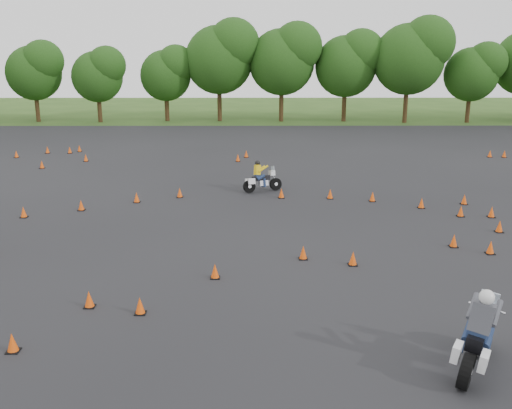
{
  "coord_description": "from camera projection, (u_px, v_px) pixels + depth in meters",
  "views": [
    {
      "loc": [
        -0.12,
        -17.13,
        6.94
      ],
      "look_at": [
        0.0,
        4.0,
        1.2
      ],
      "focal_mm": 40.0,
      "sensor_mm": 36.0,
      "label": 1
    }
  ],
  "objects": [
    {
      "name": "traffic_cones",
      "position": [
        237.0,
        214.0,
        24.16
      ],
      "size": [
        36.47,
        32.85,
        0.45
      ],
      "color": "#EC4D09",
      "rests_on": "asphalt_pad"
    },
    {
      "name": "rider_yellow",
      "position": [
        263.0,
        176.0,
        28.66
      ],
      "size": [
        2.14,
        1.34,
        1.59
      ],
      "primitive_type": null,
      "rotation": [
        0.0,
        0.0,
        0.37
      ],
      "color": "gold",
      "rests_on": "ground"
    },
    {
      "name": "ground",
      "position": [
        257.0,
        273.0,
        18.35
      ],
      "size": [
        140.0,
        140.0,
        0.0
      ],
      "primitive_type": "plane",
      "color": "#2D5119",
      "rests_on": "ground"
    },
    {
      "name": "asphalt_pad",
      "position": [
        256.0,
        219.0,
        24.14
      ],
      "size": [
        62.0,
        62.0,
        0.0
      ],
      "primitive_type": "plane",
      "color": "black",
      "rests_on": "ground"
    },
    {
      "name": "rider_grey",
      "position": [
        475.0,
        327.0,
        12.6
      ],
      "size": [
        2.01,
        2.67,
        2.02
      ],
      "primitive_type": null,
      "rotation": [
        0.0,
        0.0,
        1.04
      ],
      "color": "#45464E",
      "rests_on": "ground"
    },
    {
      "name": "treeline",
      "position": [
        307.0,
        76.0,
        50.96
      ],
      "size": [
        87.32,
        32.55,
        10.97
      ],
      "color": "#1D4112",
      "rests_on": "ground"
    }
  ]
}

